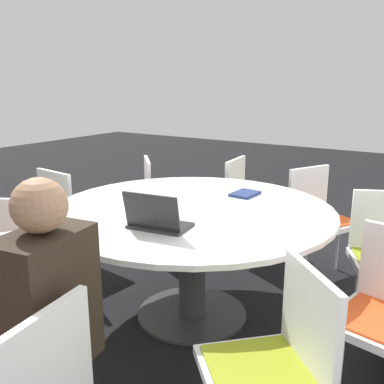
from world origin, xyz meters
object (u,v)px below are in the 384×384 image
laptop (157,219)px  spiral_notebook (245,194)px  chair_1 (276,357)px  person_0 (46,308)px  chair_8 (0,245)px  chair_4 (319,212)px  chair_6 (162,195)px  chair_7 (70,210)px  chair_5 (248,198)px

laptop → spiral_notebook: laptop is taller
chair_1 → person_0: (0.45, -0.74, 0.19)m
chair_1 → chair_8: same height
chair_1 → laptop: laptop is taller
chair_4 → chair_6: (0.28, -1.37, 0.00)m
person_0 → chair_7: bearing=37.7°
chair_5 → person_0: bearing=2.7°
chair_6 → spiral_notebook: size_ratio=3.94×
chair_4 → chair_5: same height
chair_7 → chair_5: bearing=54.1°
chair_1 → chair_5: size_ratio=1.00×
chair_5 → chair_6: 0.79m
chair_4 → laptop: bearing=11.6°
chair_4 → chair_8: 2.37m
chair_7 → chair_8: 0.80m
chair_7 → spiral_notebook: (-0.38, 1.38, 0.25)m
person_0 → laptop: bearing=-1.1°
chair_6 → chair_1: bearing=4.2°
person_0 → spiral_notebook: bearing=-7.7°
spiral_notebook → person_0: bearing=0.8°
chair_8 → chair_7: bearing=74.2°
chair_6 → chair_8: same height
chair_1 → spiral_notebook: bearing=-13.9°
chair_5 → laptop: 1.72m
chair_6 → chair_7: 0.86m
chair_1 → chair_7: same height
laptop → spiral_notebook: (-0.91, 0.08, -0.05)m
chair_7 → laptop: bearing=-15.7°
chair_5 → spiral_notebook: 0.87m
chair_1 → laptop: (-0.37, -0.85, 0.30)m
chair_4 → chair_7: size_ratio=1.00×
spiral_notebook → chair_7: bearing=-74.5°
chair_7 → spiral_notebook: 1.46m
chair_1 → chair_5: (-2.05, -1.10, 0.00)m
chair_6 → chair_5: bearing=74.5°
chair_4 → chair_7: (1.06, -1.72, 0.00)m
person_0 → spiral_notebook: person_0 is taller
chair_4 → laptop: size_ratio=2.45×
chair_8 → spiral_notebook: chair_8 is taller
chair_1 → chair_8: 1.93m
chair_8 → laptop: bearing=-18.8°
person_0 → chair_4: bearing=-15.8°
chair_1 → chair_7: size_ratio=1.00×
chair_5 → spiral_notebook: (0.76, 0.34, 0.25)m
chair_7 → chair_8: (0.77, 0.22, 0.00)m
spiral_notebook → chair_8: bearing=-45.2°
chair_6 → laptop: 1.65m
chair_6 → chair_8: size_ratio=1.00×
chair_8 → laptop: 1.15m
chair_4 → chair_6: size_ratio=1.00×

